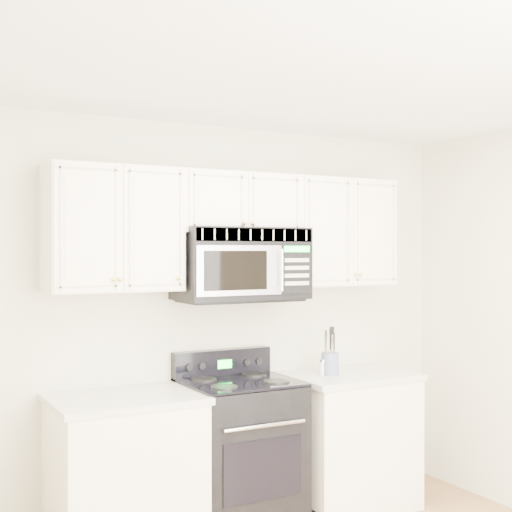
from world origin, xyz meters
TOP-DOWN VIEW (x-y plane):
  - room at (0.00, 0.00)m, footprint 3.51×3.51m
  - base_cabinet_left at (-0.80, 1.44)m, footprint 0.86×0.65m
  - base_cabinet_right at (0.80, 1.44)m, footprint 0.86×0.65m
  - range at (-0.03, 1.46)m, footprint 0.70×0.64m
  - upper_cabinets at (-0.00, 1.58)m, footprint 2.44×0.37m
  - microwave at (0.02, 1.53)m, footprint 0.84×0.47m
  - utensil_crock at (0.65, 1.43)m, footprint 0.12×0.12m
  - shaker_salt at (0.60, 1.44)m, footprint 0.04×0.04m
  - shaker_pepper at (0.62, 1.43)m, footprint 0.04×0.04m

SIDE VIEW (x-z plane):
  - base_cabinet_left at x=-0.80m, z-range -0.03..0.89m
  - base_cabinet_right at x=0.80m, z-range -0.03..0.89m
  - range at x=-0.03m, z-range -0.07..1.04m
  - shaker_pepper at x=0.62m, z-range 0.92..1.03m
  - shaker_salt at x=0.60m, z-range 0.92..1.03m
  - utensil_crock at x=0.65m, z-range 0.84..1.17m
  - room at x=0.00m, z-range 0.00..2.60m
  - microwave at x=0.02m, z-range 1.45..1.91m
  - upper_cabinets at x=0.00m, z-range 1.56..2.31m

